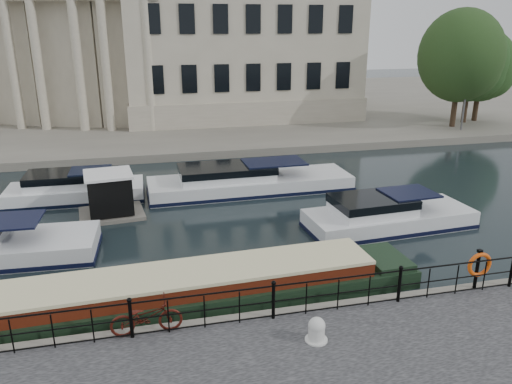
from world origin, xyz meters
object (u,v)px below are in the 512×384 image
(bicycle, at_px, (146,317))
(narrowboat, at_px, (166,298))
(mooring_bollard, at_px, (317,330))
(harbour_hut, at_px, (110,196))
(life_ring_post, at_px, (479,265))

(bicycle, bearing_deg, narrowboat, -17.79)
(mooring_bollard, relative_size, harbour_hut, 0.22)
(life_ring_post, xyz_separation_m, narrowboat, (-9.75, 2.11, -1.05))
(mooring_bollard, relative_size, life_ring_post, 0.51)
(bicycle, bearing_deg, mooring_bollard, -108.38)
(life_ring_post, height_order, narrowboat, life_ring_post)
(bicycle, xyz_separation_m, narrowboat, (0.64, 2.10, -0.70))
(bicycle, bearing_deg, harbour_hut, 6.38)
(mooring_bollard, height_order, narrowboat, mooring_bollard)
(mooring_bollard, bearing_deg, narrowboat, 137.23)
(life_ring_post, distance_m, narrowboat, 10.04)
(harbour_hut, bearing_deg, life_ring_post, -49.43)
(life_ring_post, bearing_deg, narrowboat, 167.77)
(life_ring_post, bearing_deg, harbour_hut, 136.85)
(bicycle, height_order, narrowboat, bicycle)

